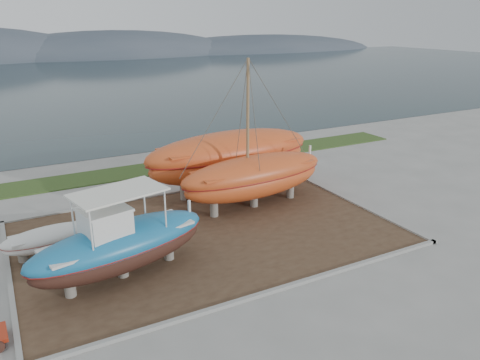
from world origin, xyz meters
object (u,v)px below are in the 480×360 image
blue_caique (120,235)px  orange_bare_hull (230,162)px  white_dinghy (50,241)px  orange_sailboat (255,136)px

blue_caique → orange_bare_hull: size_ratio=0.70×
blue_caique → white_dinghy: 4.40m
white_dinghy → orange_sailboat: (11.00, 0.59, 3.51)m
white_dinghy → orange_bare_hull: size_ratio=0.38×
orange_sailboat → orange_bare_hull: (0.05, 3.04, -2.33)m
blue_caique → orange_bare_hull: 11.22m
orange_bare_hull → blue_caique: bearing=-143.4°
blue_caique → white_dinghy: blue_caique is taller
blue_caique → orange_bare_hull: bearing=26.5°
blue_caique → orange_bare_hull: (8.68, 7.12, -0.06)m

